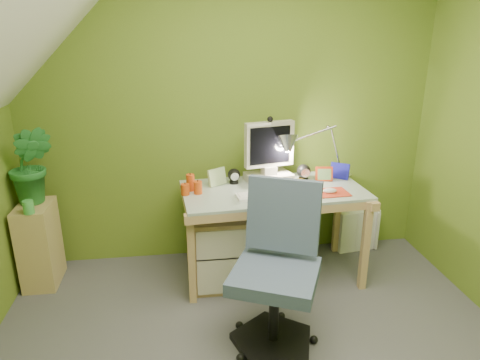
{
  "coord_description": "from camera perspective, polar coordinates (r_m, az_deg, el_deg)",
  "views": [
    {
      "loc": [
        -0.39,
        -1.78,
        1.83
      ],
      "look_at": [
        0.0,
        1.0,
        0.85
      ],
      "focal_mm": 33.0,
      "sensor_mm": 36.0,
      "label": 1
    }
  ],
  "objects": [
    {
      "name": "mouse",
      "position": [
        3.2,
        11.53,
        -1.38
      ],
      "size": [
        0.11,
        0.07,
        0.03
      ],
      "primitive_type": "ellipsoid",
      "rotation": [
        0.0,
        0.0,
        0.07
      ],
      "color": "silver",
      "rests_on": "mousepad"
    },
    {
      "name": "wall_back",
      "position": [
        3.46,
        -1.38,
        8.75
      ],
      "size": [
        3.2,
        0.01,
        2.4
      ],
      "primitive_type": "cube",
      "color": "olive",
      "rests_on": "floor"
    },
    {
      "name": "radiator",
      "position": [
        3.95,
        14.77,
        -6.12
      ],
      "size": [
        0.37,
        0.19,
        0.36
      ],
      "primitive_type": "cube",
      "rotation": [
        0.0,
        0.0,
        0.15
      ],
      "color": "white",
      "rests_on": "floor"
    },
    {
      "name": "amber_tumbler",
      "position": [
        3.19,
        7.82,
        -0.73
      ],
      "size": [
        0.08,
        0.08,
        0.09
      ],
      "primitive_type": "cylinder",
      "rotation": [
        0.0,
        0.0,
        -0.15
      ],
      "color": "brown",
      "rests_on": "desk"
    },
    {
      "name": "mousepad",
      "position": [
        3.21,
        11.52,
        -1.61
      ],
      "size": [
        0.27,
        0.2,
        0.01
      ],
      "primitive_type": "cube",
      "rotation": [
        0.0,
        0.0,
        0.06
      ],
      "color": "#B5331C",
      "rests_on": "desk"
    },
    {
      "name": "desk_lamp",
      "position": [
        3.43,
        11.24,
        5.14
      ],
      "size": [
        0.59,
        0.26,
        0.62
      ],
      "primitive_type": null,
      "rotation": [
        0.0,
        0.0,
        0.03
      ],
      "color": "#B4B3B7",
      "rests_on": "desk"
    },
    {
      "name": "photo_frame_blue",
      "position": [
        3.51,
        12.78,
        1.16
      ],
      "size": [
        0.13,
        0.1,
        0.12
      ],
      "primitive_type": "cube",
      "rotation": [
        0.0,
        0.0,
        -0.61
      ],
      "color": "#151694",
      "rests_on": "desk"
    },
    {
      "name": "potted_plant",
      "position": [
        3.43,
        -25.39,
        1.76
      ],
      "size": [
        0.32,
        0.27,
        0.57
      ],
      "primitive_type": "imported",
      "rotation": [
        0.0,
        0.0,
        -0.06
      ],
      "color": "#25712E",
      "rests_on": "side_ledge"
    },
    {
      "name": "photo_frame_green",
      "position": [
        3.29,
        -2.99,
        0.4
      ],
      "size": [
        0.14,
        0.1,
        0.13
      ],
      "primitive_type": "cube",
      "rotation": [
        0.0,
        0.0,
        0.57
      ],
      "color": "#B0CE8E",
      "rests_on": "desk"
    },
    {
      "name": "speaker_right",
      "position": [
        3.42,
        8.23,
        1.01
      ],
      "size": [
        0.11,
        0.11,
        0.13
      ],
      "primitive_type": null,
      "rotation": [
        0.0,
        0.0,
        -0.03
      ],
      "color": "black",
      "rests_on": "desk"
    },
    {
      "name": "side_ledge",
      "position": [
        3.59,
        -24.48,
        -7.59
      ],
      "size": [
        0.23,
        0.36,
        0.63
      ],
      "primitive_type": "cube",
      "color": "tan",
      "rests_on": "floor"
    },
    {
      "name": "monitor",
      "position": [
        3.33,
        3.79,
        3.8
      ],
      "size": [
        0.39,
        0.27,
        0.48
      ],
      "primitive_type": null,
      "rotation": [
        0.0,
        0.0,
        0.21
      ],
      "color": "beige",
      "rests_on": "desk"
    },
    {
      "name": "task_chair",
      "position": [
        2.59,
        4.55,
        -11.96
      ],
      "size": [
        0.72,
        0.72,
        0.98
      ],
      "primitive_type": null,
      "rotation": [
        0.0,
        0.0,
        -0.43
      ],
      "color": "#43546F",
      "rests_on": "floor"
    },
    {
      "name": "green_cup",
      "position": [
        3.32,
        -25.68,
        -3.17
      ],
      "size": [
        0.07,
        0.07,
        0.09
      ],
      "primitive_type": "cylinder",
      "rotation": [
        0.0,
        0.0,
        0.04
      ],
      "color": "green",
      "rests_on": "side_ledge"
    },
    {
      "name": "slope_ceiling",
      "position": [
        1.88,
        -28.41,
        17.71
      ],
      "size": [
        1.1,
        3.2,
        1.1
      ],
      "primitive_type": "cube",
      "color": "white",
      "rests_on": "wall_left"
    },
    {
      "name": "keyboard",
      "position": [
        3.08,
        3.42,
        -1.93
      ],
      "size": [
        0.43,
        0.18,
        0.02
      ],
      "primitive_type": "cube",
      "rotation": [
        0.0,
        0.0,
        0.11
      ],
      "color": "white",
      "rests_on": "desk"
    },
    {
      "name": "photo_frame_red",
      "position": [
        3.43,
        10.81,
        0.78
      ],
      "size": [
        0.13,
        0.04,
        0.11
      ],
      "primitive_type": "cube",
      "rotation": [
        0.0,
        0.0,
        -0.14
      ],
      "color": "red",
      "rests_on": "desk"
    },
    {
      "name": "speaker_left",
      "position": [
        3.32,
        -0.78,
        0.51
      ],
      "size": [
        0.11,
        0.11,
        0.11
      ],
      "primitive_type": null,
      "rotation": [
        0.0,
        0.0,
        0.13
      ],
      "color": "black",
      "rests_on": "desk"
    },
    {
      "name": "candle_cluster",
      "position": [
        3.15,
        -6.4,
        -0.57
      ],
      "size": [
        0.19,
        0.17,
        0.12
      ],
      "primitive_type": null,
      "rotation": [
        0.0,
        0.0,
        -0.19
      ],
      "color": "#CB4511",
      "rests_on": "desk"
    },
    {
      "name": "desk",
      "position": [
        3.37,
        4.18,
        -6.78
      ],
      "size": [
        1.36,
        0.75,
        0.71
      ],
      "primitive_type": null,
      "rotation": [
        0.0,
        0.0,
        0.07
      ],
      "color": "tan",
      "rests_on": "floor"
    }
  ]
}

